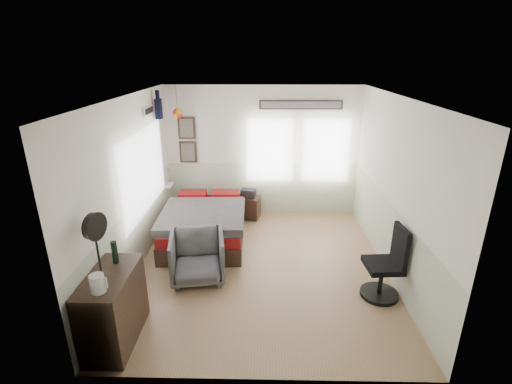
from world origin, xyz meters
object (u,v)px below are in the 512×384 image
dresser (114,308)px  bed (205,224)px  task_chair (387,269)px  armchair (198,256)px  nightstand (249,207)px

dresser → bed: bearing=75.4°
bed → task_chair: 3.28m
bed → dresser: bearing=-106.4°
armchair → dresser: bearing=-129.0°
nightstand → task_chair: bearing=-39.2°
dresser → nightstand: size_ratio=2.20×
dresser → armchair: bearing=60.2°
armchair → nightstand: size_ratio=1.79×
armchair → nightstand: bearing=64.1°
nightstand → dresser: bearing=-98.2°
bed → task_chair: task_chair is taller
task_chair → dresser: bearing=-169.2°
bed → nightstand: bearing=51.0°
bed → dresser: dresser is taller
bed → dresser: size_ratio=2.05×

